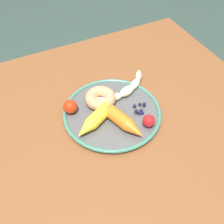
{
  "coord_description": "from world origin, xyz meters",
  "views": [
    {
      "loc": [
        0.2,
        0.5,
        1.37
      ],
      "look_at": [
        -0.05,
        -0.0,
        0.75
      ],
      "focal_mm": 44.44,
      "sensor_mm": 36.0,
      "label": 1
    }
  ],
  "objects_px": {
    "plate": "(112,113)",
    "banana": "(124,90)",
    "donut": "(100,98)",
    "tomato_mid": "(70,107)",
    "blueberry_pile": "(139,109)",
    "carrot_orange": "(125,123)",
    "dining_table": "(98,139)",
    "carrot_yellow": "(94,121)",
    "tomato_near": "(149,121)"
  },
  "relations": [
    {
      "from": "banana",
      "to": "tomato_near",
      "type": "relative_size",
      "value": 5.86
    },
    {
      "from": "plate",
      "to": "banana",
      "type": "xyz_separation_m",
      "value": [
        -0.07,
        -0.06,
        0.02
      ]
    },
    {
      "from": "carrot_yellow",
      "to": "tomato_near",
      "type": "bearing_deg",
      "value": 154.44
    },
    {
      "from": "carrot_orange",
      "to": "blueberry_pile",
      "type": "distance_m",
      "value": 0.08
    },
    {
      "from": "carrot_orange",
      "to": "tomato_near",
      "type": "height_order",
      "value": "carrot_orange"
    },
    {
      "from": "carrot_orange",
      "to": "carrot_yellow",
      "type": "height_order",
      "value": "same"
    },
    {
      "from": "donut",
      "to": "dining_table",
      "type": "bearing_deg",
      "value": 54.81
    },
    {
      "from": "tomato_near",
      "to": "donut",
      "type": "bearing_deg",
      "value": -59.39
    },
    {
      "from": "dining_table",
      "to": "donut",
      "type": "xyz_separation_m",
      "value": [
        -0.04,
        -0.05,
        0.12
      ]
    },
    {
      "from": "dining_table",
      "to": "tomato_near",
      "type": "distance_m",
      "value": 0.2
    },
    {
      "from": "banana",
      "to": "tomato_near",
      "type": "distance_m",
      "value": 0.15
    },
    {
      "from": "donut",
      "to": "tomato_near",
      "type": "bearing_deg",
      "value": 120.61
    },
    {
      "from": "carrot_orange",
      "to": "carrot_yellow",
      "type": "xyz_separation_m",
      "value": [
        0.08,
        -0.04,
        -0.0
      ]
    },
    {
      "from": "plate",
      "to": "donut",
      "type": "bearing_deg",
      "value": -75.13
    },
    {
      "from": "banana",
      "to": "blueberry_pile",
      "type": "height_order",
      "value": "banana"
    },
    {
      "from": "carrot_orange",
      "to": "plate",
      "type": "bearing_deg",
      "value": -84.25
    },
    {
      "from": "blueberry_pile",
      "to": "carrot_yellow",
      "type": "bearing_deg",
      "value": -2.53
    },
    {
      "from": "banana",
      "to": "blueberry_pile",
      "type": "xyz_separation_m",
      "value": [
        -0.0,
        0.09,
        -0.0
      ]
    },
    {
      "from": "banana",
      "to": "carrot_orange",
      "type": "relative_size",
      "value": 1.54
    },
    {
      "from": "carrot_yellow",
      "to": "tomato_mid",
      "type": "height_order",
      "value": "tomato_mid"
    },
    {
      "from": "blueberry_pile",
      "to": "plate",
      "type": "bearing_deg",
      "value": -22.15
    },
    {
      "from": "carrot_yellow",
      "to": "tomato_near",
      "type": "height_order",
      "value": "carrot_yellow"
    },
    {
      "from": "plate",
      "to": "blueberry_pile",
      "type": "height_order",
      "value": "blueberry_pile"
    },
    {
      "from": "banana",
      "to": "carrot_yellow",
      "type": "xyz_separation_m",
      "value": [
        0.14,
        0.08,
        0.01
      ]
    },
    {
      "from": "carrot_orange",
      "to": "tomato_mid",
      "type": "relative_size",
      "value": 3.29
    },
    {
      "from": "dining_table",
      "to": "donut",
      "type": "height_order",
      "value": "donut"
    },
    {
      "from": "carrot_orange",
      "to": "donut",
      "type": "relative_size",
      "value": 1.47
    },
    {
      "from": "dining_table",
      "to": "carrot_orange",
      "type": "height_order",
      "value": "carrot_orange"
    },
    {
      "from": "carrot_orange",
      "to": "banana",
      "type": "bearing_deg",
      "value": -117.22
    },
    {
      "from": "plate",
      "to": "dining_table",
      "type": "bearing_deg",
      "value": 0.61
    },
    {
      "from": "donut",
      "to": "tomato_mid",
      "type": "bearing_deg",
      "value": -1.97
    },
    {
      "from": "banana",
      "to": "tomato_mid",
      "type": "distance_m",
      "value": 0.18
    },
    {
      "from": "carrot_yellow",
      "to": "tomato_mid",
      "type": "bearing_deg",
      "value": -62.99
    },
    {
      "from": "banana",
      "to": "plate",
      "type": "bearing_deg",
      "value": 38.9
    },
    {
      "from": "donut",
      "to": "tomato_mid",
      "type": "distance_m",
      "value": 0.1
    },
    {
      "from": "dining_table",
      "to": "carrot_yellow",
      "type": "bearing_deg",
      "value": 53.02
    },
    {
      "from": "donut",
      "to": "blueberry_pile",
      "type": "xyz_separation_m",
      "value": [
        -0.09,
        0.08,
        -0.01
      ]
    },
    {
      "from": "donut",
      "to": "tomato_mid",
      "type": "relative_size",
      "value": 2.23
    },
    {
      "from": "tomato_mid",
      "to": "banana",
      "type": "bearing_deg",
      "value": -179.15
    },
    {
      "from": "dining_table",
      "to": "tomato_near",
      "type": "height_order",
      "value": "tomato_near"
    },
    {
      "from": "banana",
      "to": "tomato_mid",
      "type": "relative_size",
      "value": 5.06
    },
    {
      "from": "donut",
      "to": "blueberry_pile",
      "type": "distance_m",
      "value": 0.12
    },
    {
      "from": "dining_table",
      "to": "tomato_mid",
      "type": "xyz_separation_m",
      "value": [
        0.06,
        -0.06,
        0.13
      ]
    },
    {
      "from": "dining_table",
      "to": "carrot_yellow",
      "type": "xyz_separation_m",
      "value": [
        0.02,
        0.02,
        0.13
      ]
    },
    {
      "from": "plate",
      "to": "blueberry_pile",
      "type": "relative_size",
      "value": 6.29
    },
    {
      "from": "dining_table",
      "to": "carrot_orange",
      "type": "xyz_separation_m",
      "value": [
        -0.06,
        0.07,
        0.13
      ]
    },
    {
      "from": "plate",
      "to": "banana",
      "type": "bearing_deg",
      "value": -141.1
    },
    {
      "from": "carrot_orange",
      "to": "tomato_mid",
      "type": "xyz_separation_m",
      "value": [
        0.12,
        -0.12,
        0.0
      ]
    },
    {
      "from": "blueberry_pile",
      "to": "tomato_near",
      "type": "height_order",
      "value": "tomato_near"
    },
    {
      "from": "tomato_near",
      "to": "dining_table",
      "type": "bearing_deg",
      "value": -36.74
    }
  ]
}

